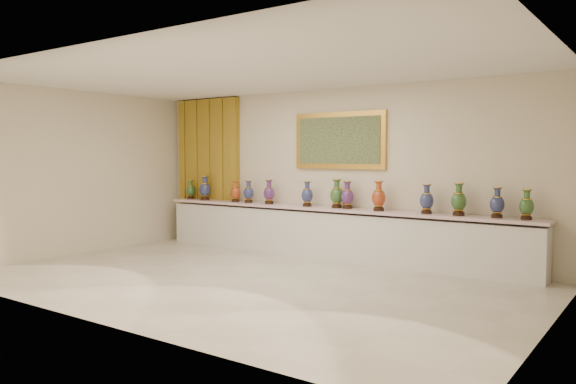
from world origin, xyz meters
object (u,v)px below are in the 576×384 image
Objects in this scene: counter at (328,233)px; vase_1 at (205,189)px; vase_0 at (191,190)px; vase_2 at (236,192)px.

vase_1 is at bearing -179.22° from counter.
vase_0 is 0.95× the size of vase_2.
counter is 3.45m from vase_0.
vase_2 is at bearing -1.66° from vase_0.
counter is 17.99× the size of vase_0.
counter is 17.11× the size of vase_2.
counter is at bearing -0.03° from vase_0.
vase_0 is 0.45m from vase_1.
vase_2 is at bearing 0.36° from vase_1.
vase_0 is at bearing 179.97° from counter.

